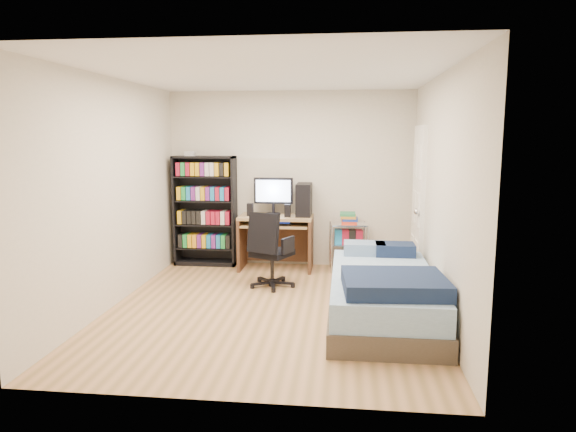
# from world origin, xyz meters

# --- Properties ---
(room) EXTENTS (3.58, 4.08, 2.58)m
(room) POSITION_xyz_m (0.00, 0.00, 1.25)
(room) COLOR tan
(room) RESTS_ON ground
(media_shelf) EXTENTS (0.89, 0.30, 1.65)m
(media_shelf) POSITION_xyz_m (-1.22, 1.84, 0.81)
(media_shelf) COLOR black
(media_shelf) RESTS_ON room
(computer_desk) EXTENTS (1.02, 0.59, 1.29)m
(computer_desk) POSITION_xyz_m (-0.06, 1.74, 0.69)
(computer_desk) COLOR #9E8051
(computer_desk) RESTS_ON room
(office_chair) EXTENTS (0.75, 0.75, 0.95)m
(office_chair) POSITION_xyz_m (-0.12, 0.81, 0.30)
(office_chair) COLOR black
(office_chair) RESTS_ON room
(wire_cart) EXTENTS (0.54, 0.41, 0.82)m
(wire_cart) POSITION_xyz_m (0.85, 1.72, 0.54)
(wire_cart) COLOR silver
(wire_cart) RESTS_ON room
(bed) EXTENTS (1.08, 2.16, 0.62)m
(bed) POSITION_xyz_m (1.19, -0.18, 0.27)
(bed) COLOR #4E453A
(bed) RESTS_ON room
(door) EXTENTS (0.12, 0.80, 2.00)m
(door) POSITION_xyz_m (1.72, 1.35, 1.00)
(door) COLOR white
(door) RESTS_ON room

